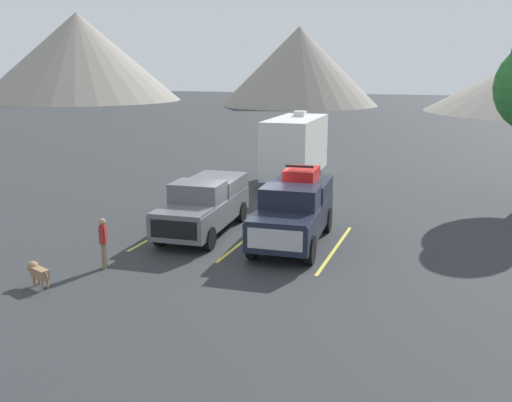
{
  "coord_description": "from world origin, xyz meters",
  "views": [
    {
      "loc": [
        6.96,
        -18.02,
        6.09
      ],
      "look_at": [
        0.0,
        0.9,
        1.2
      ],
      "focal_mm": 38.39,
      "sensor_mm": 36.0,
      "label": 1
    }
  ],
  "objects_px": {
    "pickup_truck_a": "(205,204)",
    "camper_trailer_a": "(296,146)",
    "pickup_truck_b": "(294,209)",
    "dog": "(37,271)",
    "person_a": "(103,240)"
  },
  "relations": [
    {
      "from": "camper_trailer_a",
      "to": "dog",
      "type": "relative_size",
      "value": 7.84
    },
    {
      "from": "pickup_truck_b",
      "to": "dog",
      "type": "distance_m",
      "value": 8.71
    },
    {
      "from": "pickup_truck_a",
      "to": "person_a",
      "type": "bearing_deg",
      "value": -104.82
    },
    {
      "from": "pickup_truck_a",
      "to": "pickup_truck_b",
      "type": "height_order",
      "value": "pickup_truck_b"
    },
    {
      "from": "pickup_truck_a",
      "to": "camper_trailer_a",
      "type": "xyz_separation_m",
      "value": [
        0.63,
        10.13,
        0.93
      ]
    },
    {
      "from": "person_a",
      "to": "dog",
      "type": "height_order",
      "value": "person_a"
    },
    {
      "from": "pickup_truck_a",
      "to": "pickup_truck_b",
      "type": "bearing_deg",
      "value": -1.54
    },
    {
      "from": "pickup_truck_a",
      "to": "person_a",
      "type": "height_order",
      "value": "pickup_truck_a"
    },
    {
      "from": "pickup_truck_a",
      "to": "dog",
      "type": "height_order",
      "value": "pickup_truck_a"
    },
    {
      "from": "camper_trailer_a",
      "to": "dog",
      "type": "xyz_separation_m",
      "value": [
        -2.81,
        -16.73,
        -1.56
      ]
    },
    {
      "from": "person_a",
      "to": "pickup_truck_a",
      "type": "bearing_deg",
      "value": 75.18
    },
    {
      "from": "camper_trailer_a",
      "to": "pickup_truck_b",
      "type": "bearing_deg",
      "value": -73.99
    },
    {
      "from": "pickup_truck_a",
      "to": "dog",
      "type": "relative_size",
      "value": 6.02
    },
    {
      "from": "pickup_truck_b",
      "to": "dog",
      "type": "relative_size",
      "value": 5.98
    },
    {
      "from": "pickup_truck_a",
      "to": "camper_trailer_a",
      "type": "height_order",
      "value": "camper_trailer_a"
    }
  ]
}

